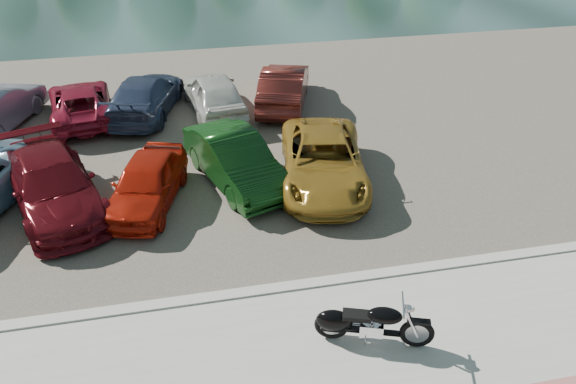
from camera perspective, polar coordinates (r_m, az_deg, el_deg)
ground at (r=11.43m, az=4.57°, el=-16.13°), size 200.00×200.00×0.00m
kerb at (r=12.75m, az=2.12°, el=-9.43°), size 60.00×0.30×0.14m
parking_lot at (r=20.30m, az=-3.92°, el=7.02°), size 60.00×18.00×0.04m
motorcycle at (r=11.27m, az=7.62°, el=-13.09°), size 2.25×1.06×1.05m
car_3 at (r=16.21m, az=-22.78°, el=0.69°), size 3.65×5.45×1.47m
car_4 at (r=15.67m, az=-14.16°, el=0.94°), size 2.61×4.16×1.32m
car_5 at (r=16.24m, az=-5.36°, el=3.28°), size 2.86×4.70×1.46m
car_6 at (r=16.20m, az=3.60°, el=3.18°), size 3.26×5.43×1.41m
car_10 at (r=21.58m, az=-20.32°, el=8.50°), size 2.78×4.82×1.27m
car_11 at (r=21.35m, az=-14.32°, el=9.49°), size 3.19×5.23×1.42m
car_12 at (r=20.96m, az=-7.52°, el=9.90°), size 2.31×4.57×1.49m
car_13 at (r=21.44m, az=-0.40°, el=10.69°), size 2.87×4.83×1.50m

